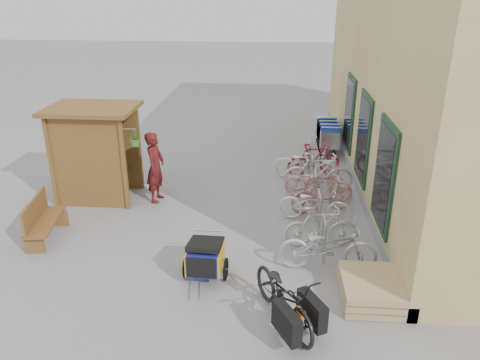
# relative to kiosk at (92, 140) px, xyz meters

# --- Properties ---
(ground) EXTENTS (80.00, 80.00, 0.00)m
(ground) POSITION_rel_kiosk_xyz_m (3.28, -2.47, -1.55)
(ground) COLOR gray
(building) EXTENTS (6.07, 13.00, 7.00)m
(building) POSITION_rel_kiosk_xyz_m (9.77, 2.03, 1.94)
(building) COLOR tan
(building) RESTS_ON ground
(kiosk) EXTENTS (2.49, 1.65, 2.40)m
(kiosk) POSITION_rel_kiosk_xyz_m (0.00, 0.00, 0.00)
(kiosk) COLOR brown
(kiosk) RESTS_ON ground
(bike_rack) EXTENTS (0.05, 5.35, 0.86)m
(bike_rack) POSITION_rel_kiosk_xyz_m (5.58, -0.07, -1.04)
(bike_rack) COLOR #A5A8AD
(bike_rack) RESTS_ON ground
(pallet_stack) EXTENTS (1.00, 1.20, 0.40)m
(pallet_stack) POSITION_rel_kiosk_xyz_m (6.28, -3.87, -1.34)
(pallet_stack) COLOR #A1855E
(pallet_stack) RESTS_ON ground
(bench) EXTENTS (0.67, 1.53, 0.94)m
(bench) POSITION_rel_kiosk_xyz_m (-0.40, -2.21, -1.07)
(bench) COLOR brown
(bench) RESTS_ON ground
(shopping_carts) EXTENTS (0.62, 2.08, 1.11)m
(shopping_carts) POSITION_rel_kiosk_xyz_m (6.28, 4.26, -0.91)
(shopping_carts) COLOR silver
(shopping_carts) RESTS_ON ground
(child_trailer) EXTENTS (0.83, 1.39, 0.81)m
(child_trailer) POSITION_rel_kiosk_xyz_m (3.32, -3.40, -1.10)
(child_trailer) COLOR navy
(child_trailer) RESTS_ON ground
(cargo_bike) EXTENTS (1.46, 1.98, 0.99)m
(cargo_bike) POSITION_rel_kiosk_xyz_m (4.78, -4.58, -1.06)
(cargo_bike) COLOR black
(cargo_bike) RESTS_ON ground
(person_kiosk) EXTENTS (0.51, 0.71, 1.81)m
(person_kiosk) POSITION_rel_kiosk_xyz_m (1.58, -0.07, -0.65)
(person_kiosk) COLOR maroon
(person_kiosk) RESTS_ON ground
(bike_0) EXTENTS (1.90, 0.67, 1.00)m
(bike_0) POSITION_rel_kiosk_xyz_m (5.61, -2.95, -1.05)
(bike_0) COLOR #B2B1B6
(bike_0) RESTS_ON ground
(bike_1) EXTENTS (1.57, 0.58, 0.92)m
(bike_1) POSITION_rel_kiosk_xyz_m (5.54, -2.10, -1.09)
(bike_1) COLOR silver
(bike_1) RESTS_ON ground
(bike_2) EXTENTS (1.77, 0.89, 0.89)m
(bike_2) POSITION_rel_kiosk_xyz_m (5.52, -0.94, -1.11)
(bike_2) COLOR silver
(bike_2) RESTS_ON ground
(bike_3) EXTENTS (1.66, 0.93, 0.96)m
(bike_3) POSITION_rel_kiosk_xyz_m (5.73, -0.44, -1.07)
(bike_3) COLOR tan
(bike_3) RESTS_ON ground
(bike_4) EXTENTS (1.84, 1.01, 0.92)m
(bike_4) POSITION_rel_kiosk_xyz_m (5.68, 0.31, -1.09)
(bike_4) COLOR tan
(bike_4) RESTS_ON ground
(bike_5) EXTENTS (1.83, 0.56, 1.09)m
(bike_5) POSITION_rel_kiosk_xyz_m (5.72, 0.78, -1.01)
(bike_5) COLOR silver
(bike_5) RESTS_ON ground
(bike_6) EXTENTS (1.90, 1.00, 0.95)m
(bike_6) POSITION_rel_kiosk_xyz_m (5.45, 1.60, -1.08)
(bike_6) COLOR silver
(bike_6) RESTS_ON ground
(bike_7) EXTENTS (1.68, 0.95, 0.97)m
(bike_7) POSITION_rel_kiosk_xyz_m (5.69, 2.00, -1.07)
(bike_7) COLOR maroon
(bike_7) RESTS_ON ground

